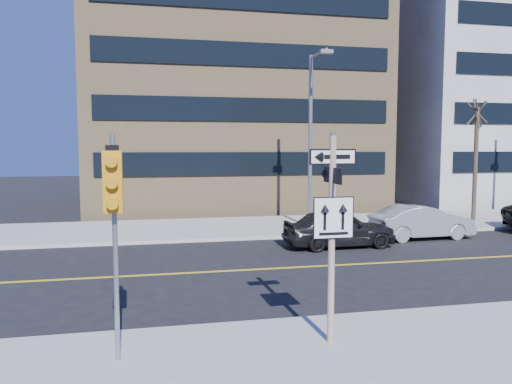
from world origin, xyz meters
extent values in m
plane|color=black|center=(0.00, 0.00, 0.00)|extent=(120.00, 120.00, 0.00)
cylinder|color=silver|center=(0.00, -2.50, 2.15)|extent=(0.13, 0.13, 4.00)
cylinder|color=gray|center=(0.00, -2.50, 4.18)|extent=(0.10, 0.10, 0.06)
cube|color=black|center=(0.00, -2.50, 3.75)|extent=(0.92, 0.03, 0.30)
cube|color=black|center=(0.00, -2.50, 3.40)|extent=(0.03, 0.92, 0.30)
cube|color=white|center=(0.00, -2.58, 2.60)|extent=(0.80, 0.03, 0.80)
cylinder|color=gray|center=(-4.00, -2.50, 2.15)|extent=(0.09, 0.09, 4.00)
cube|color=orange|center=(-4.00, -2.70, 3.35)|extent=(0.32, 0.22, 1.05)
sphere|color=#8C0705|center=(-4.00, -2.82, 3.70)|extent=(0.17, 0.17, 0.17)
sphere|color=black|center=(-4.00, -2.82, 3.35)|extent=(0.17, 0.17, 0.17)
sphere|color=black|center=(-4.00, -2.82, 3.00)|extent=(0.17, 0.17, 0.17)
imported|color=black|center=(3.86, 6.89, 0.75)|extent=(1.85, 4.42, 1.50)
imported|color=gray|center=(7.99, 7.82, 0.73)|extent=(1.73, 4.48, 1.45)
cylinder|color=gray|center=(4.00, 11.00, 4.15)|extent=(0.18, 0.18, 8.00)
cylinder|color=gray|center=(4.00, 10.00, 8.05)|extent=(0.10, 2.20, 0.10)
cube|color=gray|center=(4.00, 9.00, 7.95)|extent=(0.55, 0.30, 0.16)
cylinder|color=#352A1F|center=(13.00, 11.30, 3.05)|extent=(0.22, 0.22, 5.80)
cube|color=#A2865A|center=(2.00, 25.00, 9.00)|extent=(18.00, 18.00, 18.00)
cube|color=#999C9E|center=(24.00, 24.00, 7.50)|extent=(20.00, 16.00, 15.00)
camera|label=1|loc=(-3.38, -11.41, 3.94)|focal=35.00mm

